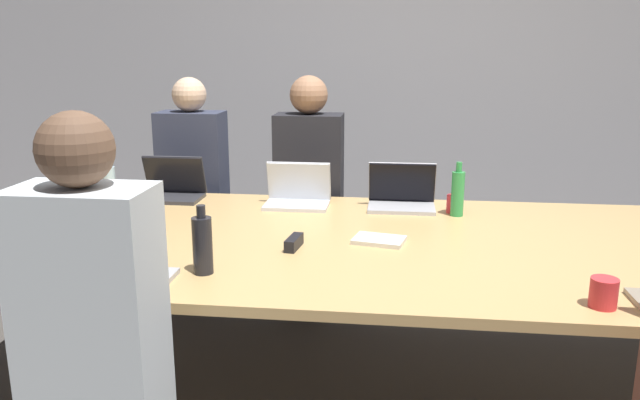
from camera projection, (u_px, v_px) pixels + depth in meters
ground_plane at (363, 390)px, 2.95m from camera, size 24.00×24.00×0.00m
curtain_wall at (382, 71)px, 4.91m from camera, size 12.00×0.06×2.80m
conference_table at (365, 249)px, 2.79m from camera, size 3.62×1.58×0.75m
laptop_near_left at (125, 268)px, 2.23m from camera, size 0.31×0.22×0.22m
person_near_left at (95, 353)px, 1.87m from camera, size 0.40×0.24×1.42m
bottle_near_left at (202, 244)px, 2.34m from camera, size 0.08×0.08×0.27m
laptop_far_left at (173, 186)px, 3.51m from camera, size 0.35×0.24×0.24m
person_far_left at (194, 194)px, 3.91m from camera, size 0.40×0.24×1.41m
bottle_far_left at (110, 185)px, 3.36m from camera, size 0.07×0.07×0.25m
laptop_far_midleft at (298, 193)px, 3.36m from camera, size 0.35×0.23×0.23m
person_far_midleft at (309, 197)px, 3.78m from camera, size 0.40×0.24×1.42m
laptop_far_center at (402, 195)px, 3.31m from camera, size 0.36×0.24×0.24m
cup_far_center at (454, 204)px, 3.21m from camera, size 0.08×0.08×0.09m
bottle_far_center at (458, 193)px, 3.14m from camera, size 0.06×0.06×0.28m
cup_near_right at (604, 293)px, 2.04m from camera, size 0.09×0.09×0.10m
stapler at (294, 243)px, 2.65m from camera, size 0.06×0.15×0.05m
notebook at (379, 240)px, 2.73m from camera, size 0.25×0.20×0.02m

